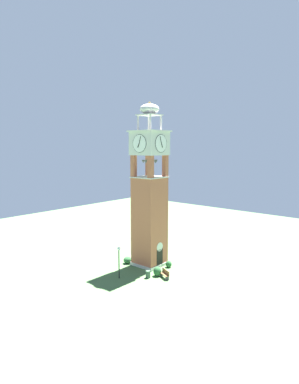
{
  "coord_description": "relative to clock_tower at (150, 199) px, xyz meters",
  "views": [
    {
      "loc": [
        -30.82,
        -26.79,
        14.6
      ],
      "look_at": [
        0.0,
        0.0,
        9.06
      ],
      "focal_mm": 32.04,
      "sensor_mm": 36.0,
      "label": 1
    }
  ],
  "objects": [
    {
      "name": "shrub_near_entry",
      "position": [
        -1.56,
        2.29,
        -7.75
      ],
      "size": [
        0.99,
        0.99,
        0.86
      ],
      "primitive_type": "ellipsoid",
      "color": "#28562D",
      "rests_on": "ground"
    },
    {
      "name": "lamp_post",
      "position": [
        -5.6,
        -0.4,
        -5.69
      ],
      "size": [
        0.36,
        0.36,
        3.56
      ],
      "color": "black",
      "rests_on": "ground"
    },
    {
      "name": "park_bench",
      "position": [
        -2.24,
        -4.18,
        -7.7
      ],
      "size": [
        1.07,
        1.64,
        0.95
      ],
      "color": "brown",
      "rests_on": "ground"
    },
    {
      "name": "clock_tower",
      "position": [
        0.0,
        0.0,
        0.0
      ],
      "size": [
        3.83,
        3.83,
        19.68
      ],
      "color": "#AD5B42",
      "rests_on": "ground"
    },
    {
      "name": "trash_bin",
      "position": [
        -3.39,
        -2.72,
        -7.78
      ],
      "size": [
        0.52,
        0.52,
        0.8
      ],
      "primitive_type": "cylinder",
      "color": "#38513D",
      "rests_on": "ground"
    },
    {
      "name": "shrub_behind_bench",
      "position": [
        0.73,
        -2.44,
        -7.78
      ],
      "size": [
        0.72,
        0.72,
        0.8
      ],
      "primitive_type": "ellipsoid",
      "color": "#28562D",
      "rests_on": "ground"
    },
    {
      "name": "ground",
      "position": [
        -0.0,
        0.0,
        -8.18
      ],
      "size": [
        80.0,
        80.0,
        0.0
      ],
      "primitive_type": "plane",
      "color": "#476B3D"
    },
    {
      "name": "shrub_left_of_tower",
      "position": [
        -2.31,
        -3.18,
        -7.65
      ],
      "size": [
        0.89,
        0.89,
        1.08
      ],
      "primitive_type": "ellipsoid",
      "color": "#28562D",
      "rests_on": "ground"
    }
  ]
}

